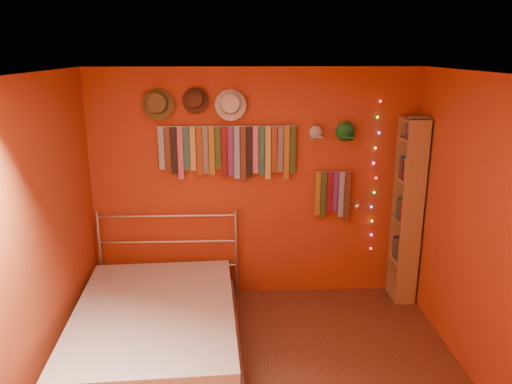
{
  "coord_description": "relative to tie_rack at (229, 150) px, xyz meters",
  "views": [
    {
      "loc": [
        -0.2,
        -3.44,
        2.67
      ],
      "look_at": [
        -0.02,
        0.9,
        1.42
      ],
      "focal_mm": 35.0,
      "sensor_mm": 36.0,
      "label": 1
    }
  ],
  "objects": [
    {
      "name": "back_wall",
      "position": [
        0.28,
        0.07,
        -0.41
      ],
      "size": [
        3.5,
        0.02,
        2.5
      ],
      "primitive_type": "cube",
      "color": "#9E3419",
      "rests_on": "ground"
    },
    {
      "name": "right_wall",
      "position": [
        2.03,
        -1.68,
        -0.41
      ],
      "size": [
        0.02,
        3.5,
        2.5
      ],
      "primitive_type": "cube",
      "color": "#9E3419",
      "rests_on": "ground"
    },
    {
      "name": "left_wall",
      "position": [
        -1.47,
        -1.68,
        -0.41
      ],
      "size": [
        0.02,
        3.5,
        2.5
      ],
      "primitive_type": "cube",
      "color": "#9E3419",
      "rests_on": "ground"
    },
    {
      "name": "ceiling",
      "position": [
        0.28,
        -1.68,
        0.84
      ],
      "size": [
        3.5,
        3.5,
        0.02
      ],
      "primitive_type": "cube",
      "color": "white",
      "rests_on": "back_wall"
    },
    {
      "name": "tie_rack",
      "position": [
        0.0,
        0.0,
        0.0
      ],
      "size": [
        1.45,
        0.03,
        0.59
      ],
      "color": "#B9B9BE",
      "rests_on": "back_wall"
    },
    {
      "name": "small_tie_rack",
      "position": [
        1.12,
        -0.0,
        -0.48
      ],
      "size": [
        0.4,
        0.03,
        0.56
      ],
      "color": "#B9B9BE",
      "rests_on": "back_wall"
    },
    {
      "name": "fedora_olive",
      "position": [
        -0.71,
        -0.04,
        0.48
      ],
      "size": [
        0.33,
        0.18,
        0.32
      ],
      "rotation": [
        1.36,
        0.0,
        0.0
      ],
      "color": "brown",
      "rests_on": "back_wall"
    },
    {
      "name": "fedora_brown",
      "position": [
        -0.33,
        -0.03,
        0.52
      ],
      "size": [
        0.27,
        0.14,
        0.26
      ],
      "rotation": [
        1.36,
        0.0,
        0.0
      ],
      "color": "#442718",
      "rests_on": "back_wall"
    },
    {
      "name": "fedora_white",
      "position": [
        0.03,
        -0.03,
        0.47
      ],
      "size": [
        0.32,
        0.17,
        0.32
      ],
      "rotation": [
        1.36,
        0.0,
        0.0
      ],
      "color": "silver",
      "rests_on": "back_wall"
    },
    {
      "name": "cap_white",
      "position": [
        0.91,
        0.01,
        0.17
      ],
      "size": [
        0.16,
        0.2,
        0.16
      ],
      "color": "silver",
      "rests_on": "back_wall"
    },
    {
      "name": "cap_green",
      "position": [
        1.22,
        0.01,
        0.18
      ],
      "size": [
        0.19,
        0.24,
        0.19
      ],
      "color": "#1A782D",
      "rests_on": "back_wall"
    },
    {
      "name": "fairy_lights",
      "position": [
        1.57,
        0.03,
        -0.33
      ],
      "size": [
        0.06,
        0.02,
        1.66
      ],
      "color": "#FF3333",
      "rests_on": "back_wall"
    },
    {
      "name": "reading_lamp",
      "position": [
        1.34,
        -0.17,
        -0.57
      ],
      "size": [
        0.07,
        0.31,
        0.09
      ],
      "color": "#B9B9BE",
      "rests_on": "back_wall"
    },
    {
      "name": "bookshelf",
      "position": [
        1.93,
        -0.15,
        -0.64
      ],
      "size": [
        0.25,
        0.34,
        2.0
      ],
      "color": "#A6854A",
      "rests_on": "ground"
    },
    {
      "name": "bed",
      "position": [
        -0.67,
        -1.08,
        -1.43
      ],
      "size": [
        1.63,
        2.11,
        1.0
      ],
      "rotation": [
        0.0,
        0.0,
        0.06
      ],
      "color": "#B9B9BE",
      "rests_on": "ground"
    }
  ]
}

